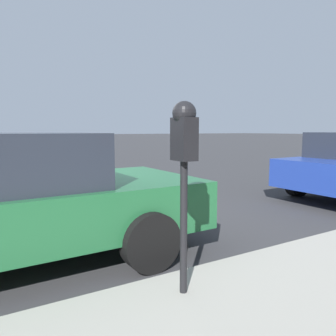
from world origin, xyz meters
TOP-DOWN VIEW (x-y plane):
  - ground_plane at (0.00, 0.00)m, footprint 220.00×220.00m
  - parking_meter at (-2.57, -0.57)m, footprint 0.21×0.19m

SIDE VIEW (x-z plane):
  - ground_plane at x=0.00m, z-range 0.00..0.00m
  - parking_meter at x=-2.57m, z-range 0.56..2.13m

